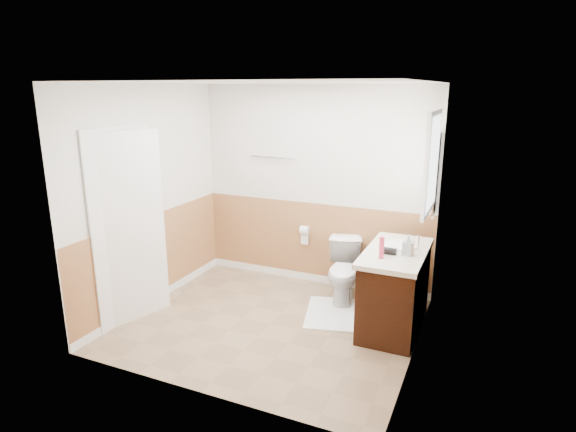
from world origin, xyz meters
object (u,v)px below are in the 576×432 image
at_px(bath_mat, 331,313).
at_px(vanity_cabinet, 395,291).
at_px(lotion_bottle, 382,247).
at_px(toilet, 344,271).
at_px(soap_dispenser, 408,245).

bearing_deg(bath_mat, vanity_cabinet, -0.01).
height_order(bath_mat, lotion_bottle, lotion_bottle).
bearing_deg(lotion_bottle, bath_mat, 153.55).
bearing_deg(toilet, bath_mat, -104.70).
distance_m(toilet, vanity_cabinet, 0.81).
xyz_separation_m(bath_mat, soap_dispenser, (0.80, -0.09, 0.94)).
distance_m(lotion_bottle, soap_dispenser, 0.30).
distance_m(vanity_cabinet, lotion_bottle, 0.64).
xyz_separation_m(toilet, vanity_cabinet, (0.68, -0.43, 0.04)).
height_order(toilet, bath_mat, toilet).
bearing_deg(lotion_bottle, toilet, 129.13).
height_order(toilet, soap_dispenser, soap_dispenser).
relative_size(vanity_cabinet, lotion_bottle, 5.00).
bearing_deg(lotion_bottle, vanity_cabinet, 70.97).
bearing_deg(vanity_cabinet, toilet, 148.00).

